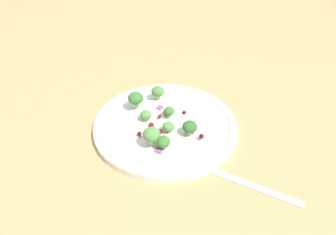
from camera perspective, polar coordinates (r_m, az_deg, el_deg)
ground_plane at (r=64.24cm, az=-0.53°, el=-4.18°), size 180.00×180.00×2.00cm
plate at (r=65.16cm, az=-0.00°, el=-1.26°), size 25.98×25.98×1.70cm
dressing_pool at (r=64.88cm, az=-0.00°, el=-0.96°), size 15.07×15.07×0.20cm
broccoli_floret_0 at (r=67.29cm, az=-5.17°, el=3.02°), size 2.92×2.92×2.96cm
broccoli_floret_1 at (r=62.35cm, az=0.05°, el=-1.48°), size 2.08×2.08×2.11cm
broccoli_floret_2 at (r=69.81cm, az=-1.64°, el=4.12°), size 2.56×2.56×2.59cm
broccoli_floret_3 at (r=61.66cm, az=3.49°, el=-1.39°), size 2.60×2.60×2.64cm
broccoli_floret_4 at (r=64.94cm, az=-3.56°, el=0.38°), size 2.11×2.11×2.13cm
broccoli_floret_5 at (r=58.89cm, az=-2.62°, el=-2.74°), size 2.98×2.98×3.02cm
broccoli_floret_6 at (r=58.92cm, az=-1.08°, el=-3.93°), size 2.30×2.30×2.33cm
broccoli_floret_7 at (r=65.33cm, az=0.16°, el=0.98°), size 1.98×1.98×2.01cm
cranberry_0 at (r=60.64cm, az=-0.66°, el=-3.25°), size 0.93×0.93×0.93cm
cranberry_1 at (r=66.88cm, az=2.59°, el=0.81°), size 0.78×0.78×0.78cm
cranberry_2 at (r=61.12cm, az=5.32°, el=-2.98°), size 0.88×0.88×0.88cm
cranberry_3 at (r=61.98cm, az=-4.54°, el=-2.57°), size 0.81×0.81×0.81cm
cranberry_4 at (r=63.78cm, az=-2.67°, el=-1.18°), size 0.95×0.95×0.95cm
cranberry_5 at (r=65.30cm, az=-1.35°, el=0.19°), size 0.71×0.71×0.71cm
cranberry_6 at (r=62.69cm, az=-1.23°, el=-1.95°), size 0.95×0.95×0.95cm
onion_bit_0 at (r=68.16cm, az=-1.26°, el=1.56°), size 1.44×1.39×0.53cm
onion_bit_1 at (r=59.52cm, az=-1.34°, el=-5.13°), size 1.76×1.72×0.46cm
onion_bit_2 at (r=66.95cm, az=-0.71°, el=0.72°), size 1.44×1.42×0.47cm
onion_bit_3 at (r=62.93cm, az=3.67°, el=-2.20°), size 1.70×1.63×0.38cm
fork at (r=57.74cm, az=10.63°, el=-9.55°), size 9.72×17.53×0.50cm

